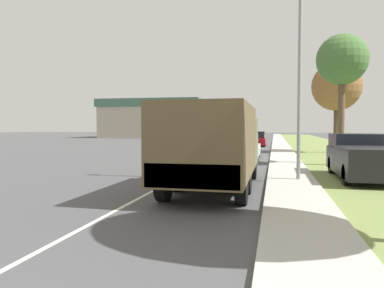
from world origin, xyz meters
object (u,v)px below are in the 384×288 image
Objects in this scene: car_third_ahead at (234,136)px; pickup_truck at (361,157)px; car_second_ahead at (257,140)px; car_nearest_ahead at (244,147)px; lamp_post at (295,56)px; military_truck at (215,143)px.

car_third_ahead is 0.74× the size of pickup_truck.
car_second_ahead is 25.08m from pickup_truck.
car_nearest_ahead is 10.24m from pickup_truck.
lamp_post is (2.63, -10.14, 4.00)m from car_nearest_ahead.
car_nearest_ahead is 0.59× the size of lamp_post.
lamp_post is at bearing -80.68° from car_third_ahead.
military_truck is 1.44× the size of pickup_truck.
car_third_ahead is (-3.55, 27.54, -0.01)m from car_nearest_ahead.
car_second_ahead is at bearing 89.82° from military_truck.
pickup_truck is 0.68× the size of lamp_post.
car_third_ahead is 38.39m from lamp_post.
lamp_post reaches higher than pickup_truck.
lamp_post is at bearing -152.69° from pickup_truck.
lamp_post is at bearing -75.45° from car_nearest_ahead.
lamp_post reaches higher than military_truck.
military_truck is at bearing -145.90° from pickup_truck.
car_nearest_ahead is at bearing 104.55° from lamp_post.
military_truck reaches higher than car_third_ahead.
pickup_truck is 4.88m from lamp_post.
pickup_truck is (5.29, -8.76, 0.15)m from car_nearest_ahead.
car_second_ahead is at bearing -72.83° from car_third_ahead.
car_nearest_ahead is 11.21m from lamp_post.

